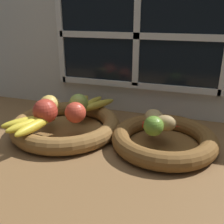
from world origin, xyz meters
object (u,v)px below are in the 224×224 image
banana_bunch_back (90,104)px  banana_bunch_front (32,124)px  apple_red_front (45,111)px  potato_oblong (154,118)px  apple_golden_left (49,105)px  potato_large (165,123)px  fruit_bowl_left (66,125)px  fruit_bowl_right (164,139)px  lime_near (153,126)px  apple_red_right (75,113)px  chili_pepper (162,126)px  apple_green_back (79,103)px

banana_bunch_back → banana_bunch_front: bearing=-112.7°
apple_red_front → potato_oblong: bearing=15.1°
apple_golden_left → potato_large: size_ratio=1.06×
fruit_bowl_left → potato_oblong: bearing=5.8°
fruit_bowl_right → lime_near: 7.80cm
apple_red_right → potato_oblong: bearing=13.5°
chili_pepper → lime_near: bearing=-118.0°
fruit_bowl_left → apple_red_front: size_ratio=4.69×
fruit_bowl_right → banana_bunch_front: bearing=-163.9°
fruit_bowl_left → potato_oblong: potato_oblong is taller
apple_golden_left → lime_near: size_ratio=1.20×
apple_golden_left → apple_red_right: bearing=-15.7°
apple_golden_left → banana_bunch_front: 11.91cm
potato_oblong → lime_near: lime_near is taller
fruit_bowl_right → apple_golden_left: 40.48cm
apple_red_front → banana_bunch_back: (7.86, 17.77, -2.62)cm
apple_red_front → chili_pepper: bearing=11.3°
fruit_bowl_right → fruit_bowl_left: bearing=-180.0°
fruit_bowl_right → apple_red_right: size_ratio=4.72×
apple_red_front → banana_bunch_front: bearing=-108.7°
fruit_bowl_right → chili_pepper: chili_pepper is taller
apple_red_right → potato_large: apple_red_right is taller
fruit_bowl_left → potato_large: 34.24cm
fruit_bowl_left → apple_red_right: 8.84cm
fruit_bowl_right → lime_near: bearing=-123.7°
apple_red_front → banana_bunch_back: size_ratio=0.44×
chili_pepper → potato_large: bearing=-58.8°
banana_bunch_back → chili_pepper: 30.42cm
fruit_bowl_right → chili_pepper: bearing=132.1°
fruit_bowl_right → lime_near: lime_near is taller
fruit_bowl_left → apple_green_back: (2.32, 5.97, 6.36)cm
lime_near → chili_pepper: bearing=73.0°
fruit_bowl_left → lime_near: (30.99, -4.22, 5.94)cm
banana_bunch_front → chili_pepper: 40.22cm
apple_green_back → potato_oblong: apple_green_back is taller
apple_green_back → banana_bunch_back: size_ratio=0.37×
fruit_bowl_right → potato_large: potato_large is taller
lime_near → potato_large: bearing=56.3°
apple_red_front → potato_oblong: apple_red_front is taller
apple_red_right → banana_bunch_front: apple_red_right is taller
banana_bunch_back → apple_red_right: bearing=-85.0°
banana_bunch_front → apple_red_right: bearing=37.8°
potato_large → lime_near: size_ratio=1.13×
fruit_bowl_right → banana_bunch_back: size_ratio=1.77×
apple_red_front → fruit_bowl_left: bearing=58.2°
banana_bunch_back → lime_near: (26.87, -15.97, 1.60)cm
lime_near → chili_pepper: size_ratio=0.50×
apple_golden_left → potato_oblong: bearing=4.2°
apple_golden_left → apple_red_right: size_ratio=1.03×
apple_red_right → potato_oblong: (24.50, 5.89, -0.83)cm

